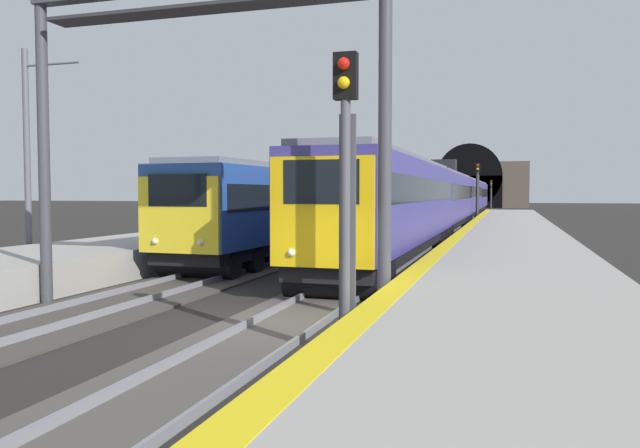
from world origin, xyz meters
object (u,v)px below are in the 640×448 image
(train_adjacent_platform, at_px, (376,200))
(railway_signal_far, at_px, (491,192))
(train_main_approaching, at_px, (455,197))
(catenary_mast_near, at_px, (28,157))
(overhead_signal_gantry, at_px, (198,59))
(railway_signal_mid, at_px, (477,189))
(railway_signal_near, at_px, (346,181))

(train_adjacent_platform, xyz_separation_m, railway_signal_far, (54.08, -6.68, 0.65))
(train_main_approaching, relative_size, catenary_mast_near, 9.98)
(overhead_signal_gantry, bearing_deg, train_adjacent_platform, 4.49)
(train_adjacent_platform, bearing_deg, catenary_mast_near, -13.57)
(railway_signal_mid, relative_size, railway_signal_far, 1.13)
(catenary_mast_near, bearing_deg, railway_signal_mid, -20.66)
(train_main_approaching, relative_size, railway_signal_mid, 14.81)
(railway_signal_far, bearing_deg, railway_signal_near, 0.00)
(train_adjacent_platform, bearing_deg, overhead_signal_gantry, 6.18)
(railway_signal_mid, distance_m, railway_signal_far, 43.60)
(catenary_mast_near, bearing_deg, railway_signal_far, -9.76)
(train_main_approaching, xyz_separation_m, overhead_signal_gantry, (-40.62, 2.47, 3.43))
(railway_signal_near, bearing_deg, railway_signal_far, -180.00)
(railway_signal_far, relative_size, overhead_signal_gantry, 0.53)
(railway_signal_near, distance_m, railway_signal_far, 88.52)
(train_main_approaching, xyz_separation_m, train_adjacent_platform, (-9.16, 4.94, -0.15))
(railway_signal_far, relative_size, catenary_mast_near, 0.59)
(train_main_approaching, relative_size, train_adjacent_platform, 1.40)
(overhead_signal_gantry, xyz_separation_m, catenary_mast_near, (5.37, 9.59, -1.74))
(railway_signal_near, bearing_deg, train_adjacent_platform, -169.03)
(train_main_approaching, distance_m, train_adjacent_platform, 10.41)
(railway_signal_far, bearing_deg, railway_signal_mid, 0.00)
(catenary_mast_near, bearing_deg, train_adjacent_platform, -15.25)
(train_adjacent_platform, xyz_separation_m, catenary_mast_near, (-26.10, 7.12, 1.84))
(railway_signal_near, distance_m, railway_signal_mid, 44.92)
(catenary_mast_near, bearing_deg, overhead_signal_gantry, -119.24)
(train_main_approaching, relative_size, railway_signal_near, 15.57)
(overhead_signal_gantry, bearing_deg, catenary_mast_near, 60.76)
(railway_signal_near, relative_size, railway_signal_far, 1.08)
(railway_signal_far, bearing_deg, train_adjacent_platform, -7.04)
(train_adjacent_platform, bearing_deg, railway_signal_far, 174.65)
(railway_signal_near, bearing_deg, train_main_approaching, -177.72)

